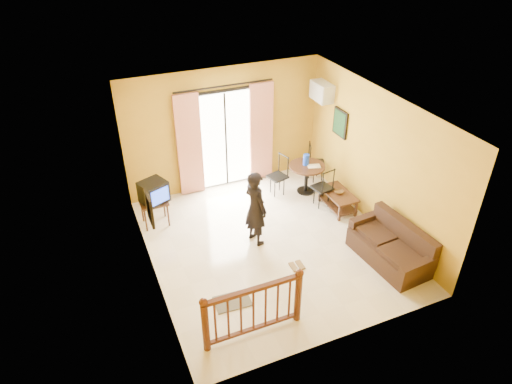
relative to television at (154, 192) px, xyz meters
name	(u,v)px	position (x,y,z in m)	size (l,w,h in m)	color
ground	(270,244)	(1.87, -1.53, -0.77)	(5.00, 5.00, 0.00)	beige
room_shell	(272,168)	(1.87, -1.53, 0.93)	(5.00, 5.00, 5.00)	white
balcony_door	(226,139)	(1.87, 0.90, 0.41)	(2.25, 0.14, 2.46)	black
tv_table	(154,204)	(-0.03, 0.00, -0.30)	(0.55, 0.46, 0.55)	black
television	(154,192)	(0.00, 0.00, 0.00)	(0.62, 0.60, 0.44)	black
picture_left	(150,209)	(-0.35, -1.73, 0.78)	(0.05, 0.42, 0.52)	black
dining_table	(307,171)	(3.42, -0.10, -0.24)	(0.81, 0.81, 0.68)	black
water_jug	(306,160)	(3.41, -0.06, 0.04)	(0.14, 0.14, 0.26)	#1438C3
serving_tray	(314,166)	(3.54, -0.20, -0.08)	(0.28, 0.18, 0.02)	silver
dining_chairs	(304,192)	(3.37, -0.13, -0.77)	(1.63, 1.51, 0.95)	black
air_conditioner	(322,92)	(3.96, 0.42, 1.38)	(0.31, 0.60, 0.40)	silver
botanical_print	(340,123)	(4.08, -0.23, 0.88)	(0.05, 0.50, 0.60)	black
coffee_table	(338,198)	(3.72, -0.99, -0.50)	(0.50, 0.91, 0.40)	black
bowl	(339,192)	(3.72, -1.00, -0.34)	(0.19, 0.19, 0.06)	brown
sofa	(392,247)	(3.72, -2.84, -0.48)	(0.89, 1.71, 0.79)	#301C12
standing_person	(256,208)	(1.65, -1.33, 0.00)	(0.56, 0.37, 1.55)	black
stair_balustrade	(253,307)	(0.72, -3.43, -0.21)	(1.63, 0.13, 1.04)	#471E0F
doormat	(232,301)	(0.65, -2.69, -0.76)	(0.60, 0.40, 0.02)	#544F43
sandals	(297,266)	(2.04, -2.33, -0.76)	(0.25, 0.25, 0.03)	brown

